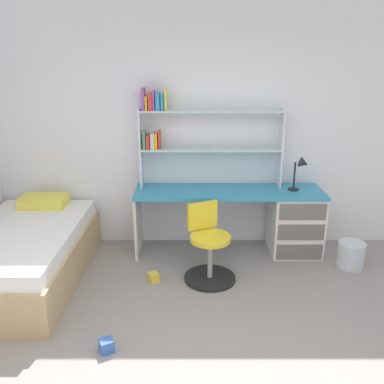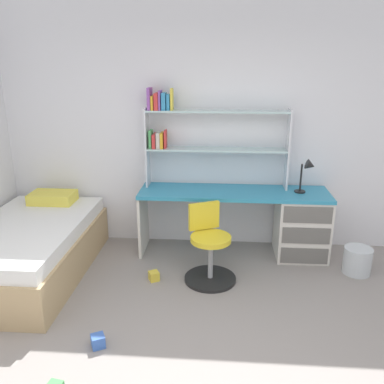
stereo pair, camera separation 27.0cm
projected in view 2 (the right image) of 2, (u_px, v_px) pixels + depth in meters
The scene contains 9 objects.
room_shell at pixel (67, 149), 3.42m from camera, with size 5.89×6.04×2.78m.
desk at pixel (283, 220), 4.49m from camera, with size 2.08×0.56×0.74m.
bookshelf_hutch at pixel (197, 130), 4.41m from camera, with size 1.58×0.22×1.09m.
desk_lamp at pixel (308, 171), 4.27m from camera, with size 0.20×0.17×0.38m.
swivel_chair at pixel (209, 252), 4.00m from camera, with size 0.52×0.52×0.77m.
bed_platform at pixel (29, 249), 4.11m from camera, with size 1.10×1.87×0.67m.
waste_bin at pixel (357, 260), 4.16m from camera, with size 0.29×0.29×0.28m, color silver.
toy_block_blue_1 at pixel (98, 341), 3.09m from camera, with size 0.10×0.10×0.10m, color #3860B7.
toy_block_yellow_2 at pixel (154, 276), 4.04m from camera, with size 0.09×0.09×0.09m, color gold.
Camera 2 is at (0.07, -2.02, 2.09)m, focal length 37.61 mm.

